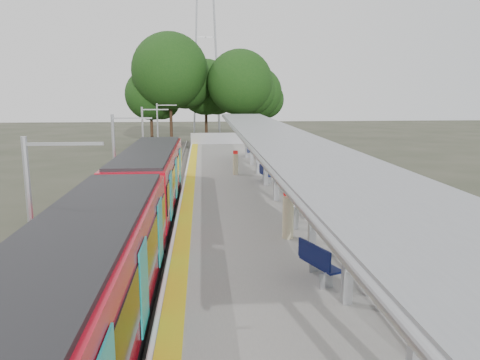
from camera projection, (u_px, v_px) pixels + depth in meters
name	position (u px, v px, depth m)	size (l,w,h in m)	color
trackbed	(153.00, 210.00, 25.78)	(3.00, 70.00, 0.24)	#59544C
platform	(235.00, 202.00, 26.06)	(6.00, 50.00, 1.00)	gray
tactile_strip	(189.00, 193.00, 25.76)	(0.60, 50.00, 0.02)	gold
end_fence	(219.00, 138.00, 50.29)	(6.00, 0.10, 1.20)	#9EA0A5
train	(130.00, 212.00, 17.60)	(2.74, 27.60, 3.62)	black
canopy	(275.00, 142.00, 21.76)	(3.27, 38.00, 3.66)	#9EA0A5
pylon	(205.00, 12.00, 74.46)	(8.00, 4.00, 38.00)	#9EA0A5
tree_cluster	(200.00, 82.00, 57.05)	(19.42, 13.38, 13.56)	#382316
catenary_masts	(116.00, 163.00, 24.14)	(2.08, 48.16, 5.40)	#9EA0A5
bench_near	(318.00, 261.00, 13.86)	(1.04, 1.67, 1.09)	#0E1549
bench_mid	(266.00, 173.00, 29.11)	(0.79, 1.55, 1.01)	#0E1549
bench_far	(248.00, 150.00, 40.31)	(0.54, 1.62, 1.09)	#0E1549
info_pillar_near	(288.00, 217.00, 17.80)	(0.43, 0.43, 1.92)	beige
info_pillar_far	(236.00, 164.00, 31.59)	(0.37, 0.37, 1.64)	beige
litter_bin	(293.00, 217.00, 19.15)	(0.47, 0.47, 0.95)	#9EA0A5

